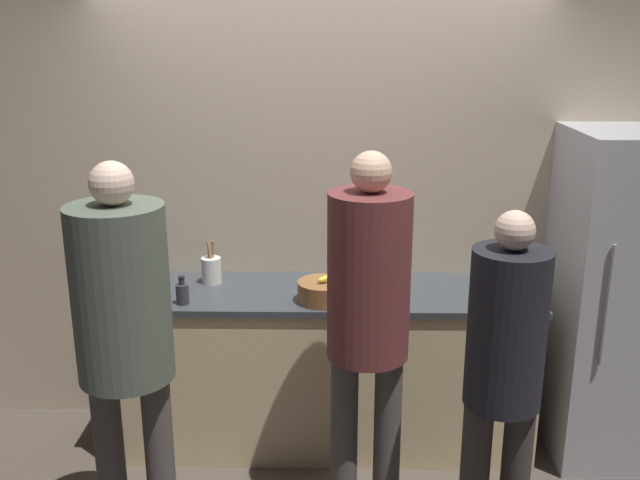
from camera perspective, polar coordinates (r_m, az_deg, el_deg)
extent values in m
plane|color=#4C4238|center=(4.05, -0.04, -18.22)|extent=(14.00, 14.00, 0.00)
cube|color=#C6B293|center=(4.13, 0.14, 2.43)|extent=(5.20, 0.06, 2.60)
cube|color=beige|center=(4.13, 0.06, -10.22)|extent=(2.33, 0.63, 0.89)
cube|color=#383D42|center=(3.95, 0.06, -4.20)|extent=(2.36, 0.66, 0.03)
cube|color=#B7B7BC|center=(4.20, 22.53, -4.26)|extent=(0.61, 0.68, 1.82)
cylinder|color=#99999E|center=(3.79, 21.97, -4.93)|extent=(0.02, 0.02, 0.64)
cylinder|color=#4C4742|center=(3.49, -16.39, -16.71)|extent=(0.13, 0.13, 0.87)
cylinder|color=#4C4742|center=(3.44, -12.66, -17.02)|extent=(0.13, 0.13, 0.87)
cylinder|color=#515B4C|center=(3.10, -15.64, -4.16)|extent=(0.41, 0.41, 0.76)
sphere|color=beige|center=(2.97, -16.35, 4.38)|extent=(0.18, 0.18, 0.18)
cylinder|color=#4C4742|center=(3.54, 1.94, -15.49)|extent=(0.13, 0.13, 0.87)
cylinder|color=#4C4742|center=(3.54, 5.39, -15.47)|extent=(0.13, 0.13, 0.87)
cylinder|color=brown|center=(3.18, 3.94, -2.92)|extent=(0.37, 0.37, 0.76)
sphere|color=#DBAD89|center=(3.05, 4.11, 5.46)|extent=(0.18, 0.18, 0.18)
cylinder|color=black|center=(3.06, 14.72, -6.88)|extent=(0.33, 0.33, 0.68)
sphere|color=beige|center=(2.92, 15.33, 0.74)|extent=(0.16, 0.16, 0.16)
cylinder|color=brown|center=(3.75, 0.26, -4.14)|extent=(0.27, 0.27, 0.11)
ellipsoid|color=yellow|center=(3.73, 0.79, -3.06)|extent=(0.15, 0.12, 0.04)
cylinder|color=silver|center=(4.06, -8.68, -2.42)|extent=(0.11, 0.11, 0.15)
cylinder|color=#99754C|center=(4.03, -8.91, -1.29)|extent=(0.01, 0.04, 0.19)
cylinder|color=#99754C|center=(4.04, -8.58, -1.27)|extent=(0.03, 0.04, 0.19)
cylinder|color=#99754C|center=(4.02, -8.76, -1.34)|extent=(0.04, 0.01, 0.19)
cylinder|color=brown|center=(3.95, 13.78, -3.04)|extent=(0.07, 0.07, 0.18)
cylinder|color=brown|center=(3.91, 13.90, -1.40)|extent=(0.03, 0.03, 0.06)
cylinder|color=black|center=(3.90, 13.94, -0.86)|extent=(0.04, 0.04, 0.02)
cylinder|color=#333338|center=(3.79, -10.95, -4.27)|extent=(0.07, 0.07, 0.11)
cylinder|color=#333338|center=(3.77, -11.01, -3.28)|extent=(0.03, 0.03, 0.03)
cylinder|color=black|center=(3.76, -11.02, -2.96)|extent=(0.03, 0.03, 0.01)
cylinder|color=#A33D33|center=(3.84, 3.63, -3.89)|extent=(0.08, 0.08, 0.09)
cylinder|color=gold|center=(3.87, 16.12, -4.28)|extent=(0.08, 0.08, 0.09)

